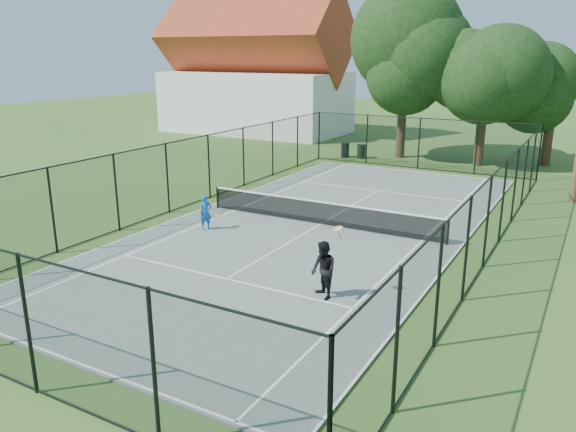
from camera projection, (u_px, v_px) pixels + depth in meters
The scene contains 12 objects.
ground at pixel (320, 226), 22.23m from camera, with size 120.00×120.00×0.00m, color #355C1F.
tennis_court at pixel (320, 225), 22.22m from camera, with size 11.00×24.00×0.06m, color #576761.
tennis_net at pixel (321, 212), 22.07m from camera, with size 10.08×0.08×0.95m.
fence at pixel (321, 189), 21.81m from camera, with size 13.10×26.10×3.00m.
tree_near_left at pixel (405, 64), 35.10m from camera, with size 7.34×7.34×9.57m.
tree_near_mid at pixel (485, 89), 32.84m from camera, with size 5.63×5.63×7.36m.
tree_near_right at pixel (555, 86), 32.84m from camera, with size 5.36×5.36×7.40m.
building at pixel (255, 73), 47.25m from camera, with size 15.30×8.15×11.87m.
trash_bin_left at pixel (345, 150), 36.64m from camera, with size 0.58×0.58×0.96m.
trash_bin_right at pixel (361, 151), 36.28m from camera, with size 0.58×0.58×0.89m.
player_blue at pixel (206, 213), 21.42m from camera, with size 0.85×0.58×1.33m.
player_black at pixel (323, 270), 15.37m from camera, with size 1.00×0.99×2.02m.
Camera 1 is at (9.28, -19.14, 6.62)m, focal length 35.00 mm.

